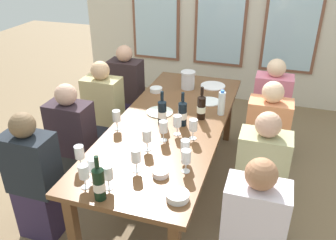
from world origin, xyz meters
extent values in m
plane|color=#7E6547|center=(0.00, 0.00, 0.00)|extent=(12.00, 12.00, 0.00)
cube|color=brown|center=(0.95, 2.31, 1.45)|extent=(0.72, 0.03, 1.88)
cube|color=silver|center=(0.95, 2.30, 1.45)|extent=(0.64, 0.01, 1.80)
cube|color=brown|center=(0.00, 0.00, 0.72)|extent=(0.94, 2.38, 0.04)
cube|color=brown|center=(-0.37, -1.10, 0.35)|extent=(0.07, 0.07, 0.70)
cube|color=brown|center=(-0.37, 1.10, 0.35)|extent=(0.07, 0.07, 0.70)
cube|color=brown|center=(0.37, 1.10, 0.35)|extent=(0.07, 0.07, 0.70)
cylinder|color=white|center=(0.25, 0.51, 0.74)|extent=(0.22, 0.22, 0.01)
cylinder|color=white|center=(0.20, 0.92, 0.74)|extent=(0.27, 0.27, 0.01)
cylinder|color=white|center=(-0.15, 0.14, 0.74)|extent=(0.25, 0.25, 0.01)
cylinder|color=silver|center=(-0.05, 0.78, 0.82)|extent=(0.14, 0.14, 0.17)
cylinder|color=silver|center=(-0.05, 0.78, 0.92)|extent=(0.16, 0.16, 0.02)
cylinder|color=black|center=(-0.11, -1.11, 0.85)|extent=(0.08, 0.08, 0.22)
cone|color=black|center=(-0.11, -1.11, 0.97)|extent=(0.08, 0.08, 0.02)
cylinder|color=black|center=(-0.11, -1.11, 1.02)|extent=(0.03, 0.03, 0.08)
cylinder|color=silver|center=(-0.11, -1.11, 0.84)|extent=(0.08, 0.08, 0.06)
cylinder|color=black|center=(-0.06, -0.06, 0.84)|extent=(0.08, 0.08, 0.21)
cone|color=black|center=(-0.06, -0.06, 0.96)|extent=(0.08, 0.08, 0.02)
cylinder|color=black|center=(-0.06, -0.06, 1.01)|extent=(0.03, 0.03, 0.08)
cylinder|color=white|center=(-0.06, -0.06, 0.83)|extent=(0.08, 0.08, 0.06)
cylinder|color=black|center=(0.12, -0.02, 0.84)|extent=(0.08, 0.07, 0.21)
cone|color=black|center=(0.12, -0.02, 0.96)|extent=(0.08, 0.07, 0.02)
cylinder|color=black|center=(0.12, -0.02, 1.01)|extent=(0.03, 0.03, 0.08)
cylinder|color=silver|center=(0.12, -0.02, 0.83)|extent=(0.08, 0.08, 0.06)
cylinder|color=black|center=(0.24, 0.14, 0.84)|extent=(0.07, 0.08, 0.21)
cone|color=black|center=(0.24, 0.14, 0.96)|extent=(0.07, 0.08, 0.02)
cylinder|color=black|center=(0.24, 0.14, 1.01)|extent=(0.03, 0.03, 0.08)
cylinder|color=white|center=(0.24, 0.14, 0.83)|extent=(0.08, 0.08, 0.06)
cylinder|color=silver|center=(0.35, -0.97, 0.76)|extent=(0.15, 0.15, 0.04)
cylinder|color=white|center=(-0.34, 0.59, 0.76)|extent=(0.13, 0.13, 0.04)
cylinder|color=white|center=(0.17, -0.77, 0.76)|extent=(0.11, 0.11, 0.04)
cylinder|color=white|center=(0.40, 0.28, 0.85)|extent=(0.06, 0.06, 0.22)
cylinder|color=blue|center=(0.40, 0.28, 0.97)|extent=(0.04, 0.04, 0.02)
cylinder|color=white|center=(0.28, -0.55, 0.74)|extent=(0.06, 0.06, 0.00)
cylinder|color=white|center=(0.28, -0.55, 0.78)|extent=(0.01, 0.01, 0.07)
cylinder|color=white|center=(0.28, -0.55, 0.87)|extent=(0.07, 0.07, 0.09)
cylinder|color=maroon|center=(0.28, -0.55, 0.83)|extent=(0.06, 0.06, 0.03)
cylinder|color=white|center=(-0.24, -0.96, 0.74)|extent=(0.06, 0.06, 0.00)
cylinder|color=white|center=(-0.24, -0.96, 0.78)|extent=(0.01, 0.01, 0.07)
cylinder|color=white|center=(-0.24, -0.96, 0.87)|extent=(0.07, 0.07, 0.09)
cylinder|color=#590C19|center=(-0.24, -0.96, 0.83)|extent=(0.06, 0.06, 0.02)
cylinder|color=white|center=(-0.03, -0.49, 0.74)|extent=(0.06, 0.06, 0.00)
cylinder|color=white|center=(-0.03, -0.49, 0.78)|extent=(0.01, 0.01, 0.07)
cylinder|color=white|center=(-0.03, -0.49, 0.87)|extent=(0.07, 0.07, 0.09)
cylinder|color=white|center=(0.26, -0.22, 0.74)|extent=(0.06, 0.06, 0.00)
cylinder|color=white|center=(0.26, -0.22, 0.78)|extent=(0.01, 0.01, 0.07)
cylinder|color=white|center=(0.26, -0.22, 0.87)|extent=(0.07, 0.07, 0.09)
cylinder|color=maroon|center=(0.26, -0.22, 0.84)|extent=(0.06, 0.06, 0.03)
cylinder|color=white|center=(0.04, -0.32, 0.74)|extent=(0.06, 0.06, 0.00)
cylinder|color=white|center=(0.04, -0.32, 0.78)|extent=(0.01, 0.01, 0.07)
cylinder|color=white|center=(0.04, -0.32, 0.87)|extent=(0.07, 0.07, 0.09)
cylinder|color=#590C19|center=(0.04, -0.32, 0.84)|extent=(0.06, 0.06, 0.03)
cylinder|color=white|center=(-0.01, -0.77, 0.74)|extent=(0.06, 0.06, 0.00)
cylinder|color=white|center=(-0.01, -0.77, 0.78)|extent=(0.01, 0.01, 0.07)
cylinder|color=white|center=(-0.01, -0.77, 0.87)|extent=(0.07, 0.07, 0.09)
cylinder|color=maroon|center=(-0.01, -0.77, 0.84)|extent=(0.06, 0.06, 0.04)
cylinder|color=white|center=(-0.39, -0.27, 0.74)|extent=(0.06, 0.06, 0.00)
cylinder|color=white|center=(-0.39, -0.27, 0.78)|extent=(0.01, 0.01, 0.07)
cylinder|color=white|center=(-0.39, -0.27, 0.87)|extent=(0.07, 0.07, 0.09)
cylinder|color=#590C19|center=(-0.39, -0.27, 0.84)|extent=(0.06, 0.06, 0.03)
cylinder|color=white|center=(-0.40, -0.85, 0.74)|extent=(0.06, 0.06, 0.00)
cylinder|color=white|center=(-0.40, -0.85, 0.78)|extent=(0.01, 0.01, 0.07)
cylinder|color=white|center=(-0.40, -0.85, 0.87)|extent=(0.07, 0.07, 0.09)
cylinder|color=beige|center=(-0.40, -0.85, 0.84)|extent=(0.06, 0.06, 0.03)
cylinder|color=white|center=(-0.11, -1.01, 0.74)|extent=(0.06, 0.06, 0.00)
cylinder|color=white|center=(-0.11, -1.01, 0.78)|extent=(0.01, 0.01, 0.07)
cylinder|color=white|center=(-0.11, -1.01, 0.87)|extent=(0.07, 0.07, 0.09)
cylinder|color=maroon|center=(-0.11, -1.01, 0.84)|extent=(0.06, 0.06, 0.03)
cylinder|color=white|center=(0.12, -0.20, 0.74)|extent=(0.06, 0.06, 0.00)
cylinder|color=white|center=(0.12, -0.20, 0.78)|extent=(0.01, 0.01, 0.07)
cylinder|color=white|center=(0.12, -0.20, 0.87)|extent=(0.07, 0.07, 0.09)
cylinder|color=maroon|center=(0.12, -0.20, 0.83)|extent=(0.06, 0.06, 0.02)
cylinder|color=white|center=(-0.26, -1.04, 0.74)|extent=(0.06, 0.06, 0.00)
cylinder|color=white|center=(-0.26, -1.04, 0.78)|extent=(0.01, 0.01, 0.07)
cylinder|color=white|center=(-0.26, -1.04, 0.87)|extent=(0.07, 0.07, 0.09)
cylinder|color=#590C19|center=(-0.26, -1.04, 0.84)|extent=(0.06, 0.06, 0.03)
cylinder|color=white|center=(0.33, -0.67, 0.74)|extent=(0.06, 0.06, 0.00)
cylinder|color=white|center=(0.33, -0.67, 0.78)|extent=(0.01, 0.01, 0.07)
cylinder|color=white|center=(0.33, -0.67, 0.87)|extent=(0.07, 0.07, 0.09)
cube|color=#2F322F|center=(-0.83, -0.30, 0.23)|extent=(0.32, 0.24, 0.45)
cube|color=#2F2229|center=(-0.83, -0.30, 0.69)|extent=(0.38, 0.24, 0.48)
sphere|color=tan|center=(-0.83, -0.30, 1.02)|extent=(0.19, 0.19, 0.19)
cube|color=#24293E|center=(0.83, -0.32, 0.23)|extent=(0.32, 0.24, 0.45)
cube|color=tan|center=(0.83, -0.32, 0.69)|extent=(0.38, 0.24, 0.48)
sphere|color=tan|center=(0.83, -0.32, 1.02)|extent=(0.19, 0.19, 0.19)
cube|color=#2C3140|center=(-0.83, 0.32, 0.23)|extent=(0.32, 0.24, 0.45)
cube|color=tan|center=(-0.83, 0.32, 0.69)|extent=(0.38, 0.24, 0.48)
sphere|color=tan|center=(-0.83, 0.32, 1.02)|extent=(0.19, 0.19, 0.19)
cube|color=#32393C|center=(0.83, 0.29, 0.23)|extent=(0.32, 0.24, 0.45)
cube|color=#DF8659|center=(0.83, 0.29, 0.69)|extent=(0.38, 0.24, 0.48)
sphere|color=beige|center=(0.83, 0.29, 1.02)|extent=(0.19, 0.19, 0.19)
cube|color=#2E2243|center=(-0.83, 0.91, 0.23)|extent=(0.32, 0.24, 0.45)
cube|color=#302225|center=(-0.83, 0.91, 0.69)|extent=(0.38, 0.24, 0.48)
sphere|color=tan|center=(-0.83, 0.91, 1.02)|extent=(0.19, 0.19, 0.19)
cube|color=#243A30|center=(0.83, 0.93, 0.23)|extent=(0.32, 0.24, 0.45)
cube|color=pink|center=(0.83, 0.93, 0.69)|extent=(0.38, 0.24, 0.48)
sphere|color=beige|center=(0.83, 0.93, 1.02)|extent=(0.19, 0.19, 0.19)
cube|color=#322643|center=(-0.83, -0.86, 0.23)|extent=(0.32, 0.24, 0.45)
cube|color=#1D232A|center=(-0.83, -0.86, 0.69)|extent=(0.38, 0.24, 0.48)
sphere|color=brown|center=(-0.83, -0.86, 1.02)|extent=(0.19, 0.19, 0.19)
cube|color=silver|center=(0.83, -0.93, 0.69)|extent=(0.38, 0.24, 0.48)
sphere|color=#A36D4C|center=(0.83, -0.93, 1.02)|extent=(0.19, 0.19, 0.19)
camera|label=1|loc=(0.83, -2.64, 2.22)|focal=37.80mm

